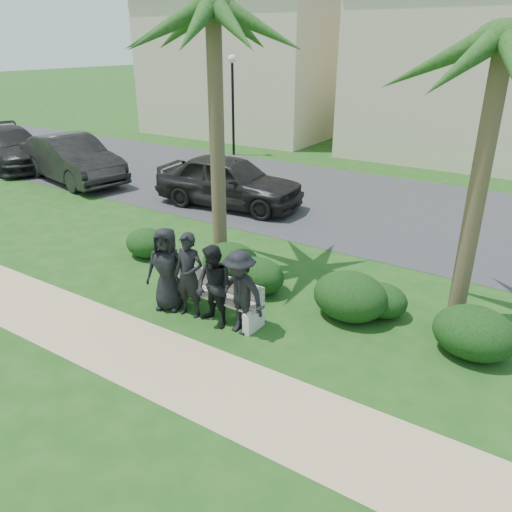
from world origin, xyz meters
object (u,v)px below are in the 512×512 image
object	(u,v)px
man_a	(167,269)
car_c	(11,148)
man_b	(189,275)
palm_left	(213,12)
man_d	(240,293)
car_b	(72,159)
park_bench	(211,297)
man_c	(214,287)
street_lamp	(233,88)
car_a	(229,181)
palm_right	(505,42)

from	to	relation	value
man_a	car_c	xyz separation A→B (m)	(-13.57, 5.52, -0.05)
man_b	palm_left	bearing A→B (deg)	103.09
man_d	car_b	world-z (taller)	car_b
park_bench	man_c	world-z (taller)	man_c
man_b	car_c	size ratio (longest dim) A/B	0.31
street_lamp	man_a	bearing A→B (deg)	-59.85
car_a	car_c	bearing A→B (deg)	86.12
man_a	palm_right	size ratio (longest dim) A/B	0.29
man_c	car_b	xyz separation A→B (m)	(-10.60, 5.34, 0.06)
park_bench	palm_left	world-z (taller)	palm_left
street_lamp	car_c	world-z (taller)	street_lamp
palm_left	car_a	xyz separation A→B (m)	(-2.55, 3.89, -4.53)
palm_right	car_a	xyz separation A→B (m)	(-7.67, 3.30, -4.02)
palm_left	car_c	size ratio (longest dim) A/B	1.18
man_a	palm_left	size ratio (longest dim) A/B	0.26
park_bench	man_d	xyz separation A→B (m)	(0.84, -0.26, 0.44)
park_bench	man_b	xyz separation A→B (m)	(-0.30, -0.26, 0.49)
man_b	man_d	xyz separation A→B (m)	(1.14, 0.00, -0.04)
palm_left	palm_right	world-z (taller)	palm_left
man_a	car_c	size ratio (longest dim) A/B	0.31
man_c	car_a	xyz separation A→B (m)	(-4.00, 6.03, 0.02)
man_b	car_a	world-z (taller)	man_b
park_bench	car_c	world-z (taller)	car_c
palm_left	car_a	world-z (taller)	palm_left
street_lamp	car_b	bearing A→B (deg)	-107.91
palm_left	car_a	distance (m)	6.50
park_bench	man_a	size ratio (longest dim) A/B	1.32
street_lamp	man_c	size ratio (longest dim) A/B	2.75
car_a	car_b	distance (m)	6.63
palm_right	man_c	bearing A→B (deg)	-143.29
man_a	car_c	world-z (taller)	man_a
man_a	park_bench	bearing A→B (deg)	-0.27
palm_right	car_c	size ratio (longest dim) A/B	1.08
man_c	palm_left	xyz separation A→B (m)	(-1.46, 2.13, 4.56)
palm_left	car_b	bearing A→B (deg)	160.68
man_a	car_a	distance (m)	6.64
man_c	car_c	xyz separation A→B (m)	(-14.72, 5.55, -0.00)
man_d	palm_right	xyz separation A→B (m)	(3.14, 2.67, 4.03)
palm_right	man_a	bearing A→B (deg)	-150.75
street_lamp	park_bench	bearing A→B (deg)	-56.45
car_b	street_lamp	bearing A→B (deg)	-5.96
man_a	car_b	size ratio (longest dim) A/B	0.33
street_lamp	man_c	xyz separation A→B (m)	(8.32, -12.38, -2.16)
palm_right	car_b	size ratio (longest dim) A/B	1.14
palm_left	car_a	bearing A→B (deg)	123.18
man_a	man_c	distance (m)	1.15
park_bench	car_a	world-z (taller)	car_a
man_c	street_lamp	bearing A→B (deg)	134.95
car_a	car_b	size ratio (longest dim) A/B	0.93
man_d	car_c	world-z (taller)	man_d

